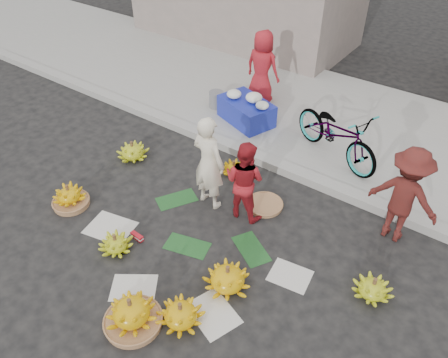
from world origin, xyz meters
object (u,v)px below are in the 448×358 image
Objects in this scene: banana_bunch_4 at (228,278)px; flower_table at (247,110)px; banana_bunch_0 at (70,197)px; bicycle at (337,133)px; vendor_cream at (209,163)px.

banana_bunch_4 is 4.09m from flower_table.
bicycle is at bearing 50.57° from banana_bunch_0.
vendor_cream reaches higher than bicycle.
banana_bunch_4 is at bearing 140.35° from vendor_cream.
banana_bunch_0 is 0.32× the size of bicycle.
banana_bunch_4 is at bearing 2.98° from banana_bunch_0.
flower_table reaches higher than banana_bunch_0.
bicycle is at bearing 91.17° from banana_bunch_4.
bicycle reaches higher than banana_bunch_4.
vendor_cream is 1.26× the size of flower_table.
banana_bunch_4 is at bearing -156.02° from bicycle.
bicycle is (2.94, 3.57, 0.46)m from banana_bunch_0.
banana_bunch_0 is 0.49× the size of flower_table.
vendor_cream reaches higher than banana_bunch_0.
flower_table is at bearing 75.25° from banana_bunch_0.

